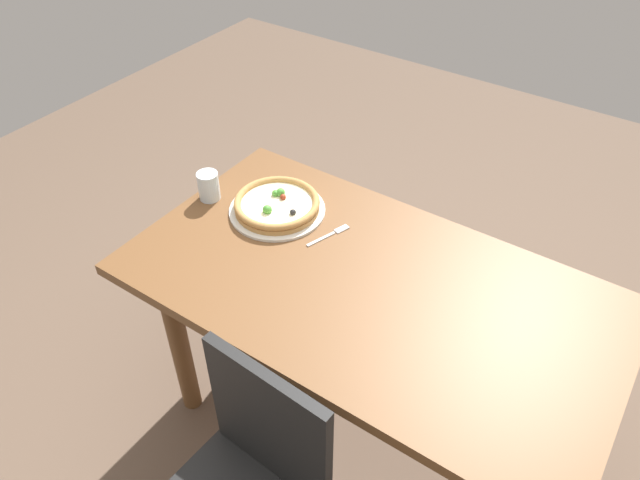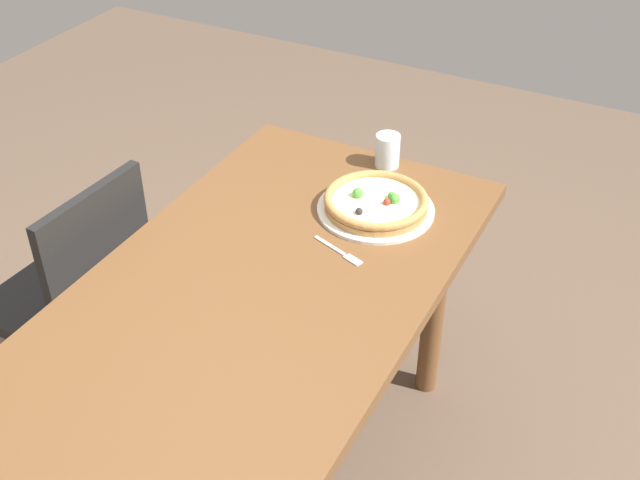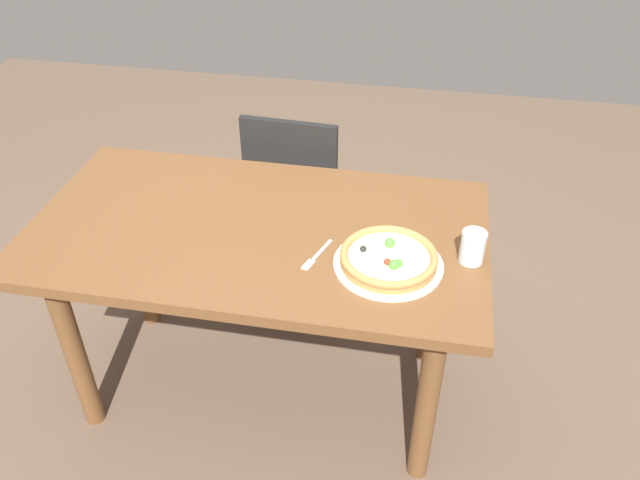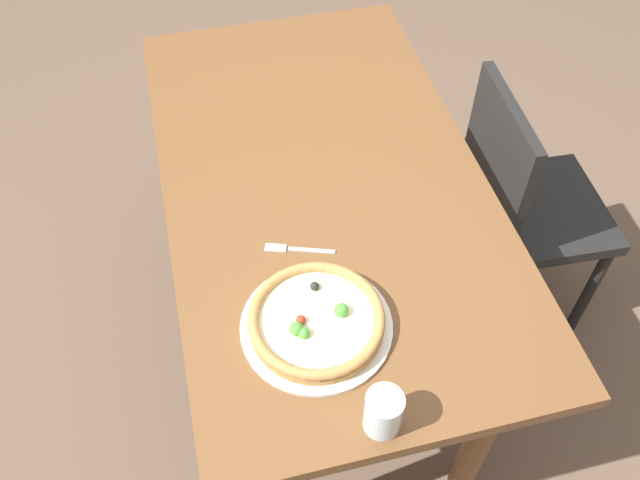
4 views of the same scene
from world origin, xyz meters
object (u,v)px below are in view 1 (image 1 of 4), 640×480
at_px(drinking_glass, 209,186).
at_px(plate, 277,210).
at_px(pizza, 277,204).
at_px(dining_table, 367,309).
at_px(fork, 331,234).

bearing_deg(drinking_glass, plate, 16.49).
xyz_separation_m(plate, pizza, (-0.00, 0.00, 0.03)).
relative_size(dining_table, pizza, 5.06).
distance_m(dining_table, plate, 0.47).
bearing_deg(pizza, drinking_glass, -163.48).
bearing_deg(plate, drinking_glass, -163.51).
height_order(dining_table, fork, fork).
distance_m(plate, fork, 0.22).
xyz_separation_m(dining_table, pizza, (-0.43, 0.12, 0.14)).
bearing_deg(pizza, dining_table, -15.73).
distance_m(plate, pizza, 0.03).
xyz_separation_m(pizza, fork, (0.22, 0.00, -0.03)).
distance_m(dining_table, fork, 0.27).
relative_size(fork, drinking_glass, 1.59).
relative_size(dining_table, plate, 4.50).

